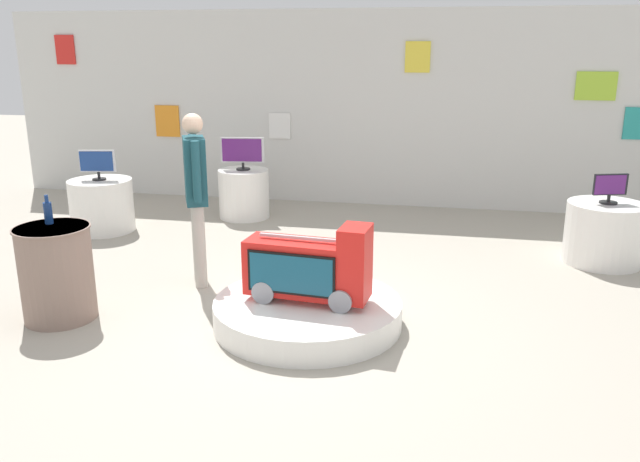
{
  "coord_description": "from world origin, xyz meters",
  "views": [
    {
      "loc": [
        1.28,
        -5.1,
        2.34
      ],
      "look_at": [
        0.15,
        0.54,
        0.67
      ],
      "focal_mm": 35.97,
      "sensor_mm": 36.0,
      "label": 1
    }
  ],
  "objects_px": {
    "display_pedestal_right_rear": "(102,206)",
    "display_pedestal_left_rear": "(244,194)",
    "display_pedestal_center_rear": "(604,233)",
    "shopper_browsing_near_truck": "(196,187)",
    "tv_on_left_rear": "(242,152)",
    "bottle_on_side_table": "(48,212)",
    "tv_on_right_rear": "(97,163)",
    "novelty_firetruck_tv": "(309,270)",
    "side_table_round": "(57,272)",
    "tv_on_center_rear": "(610,187)",
    "main_display_pedestal": "(308,312)"
  },
  "relations": [
    {
      "from": "display_pedestal_right_rear",
      "to": "shopper_browsing_near_truck",
      "type": "distance_m",
      "value": 2.61
    },
    {
      "from": "novelty_firetruck_tv",
      "to": "tv_on_left_rear",
      "type": "relative_size",
      "value": 1.83
    },
    {
      "from": "tv_on_left_rear",
      "to": "side_table_round",
      "type": "distance_m",
      "value": 3.74
    },
    {
      "from": "display_pedestal_center_rear",
      "to": "tv_on_right_rear",
      "type": "distance_m",
      "value": 6.15
    },
    {
      "from": "novelty_firetruck_tv",
      "to": "tv_on_center_rear",
      "type": "height_order",
      "value": "tv_on_center_rear"
    },
    {
      "from": "novelty_firetruck_tv",
      "to": "display_pedestal_left_rear",
      "type": "distance_m",
      "value": 3.79
    },
    {
      "from": "side_table_round",
      "to": "shopper_browsing_near_truck",
      "type": "relative_size",
      "value": 0.49
    },
    {
      "from": "main_display_pedestal",
      "to": "display_pedestal_right_rear",
      "type": "distance_m",
      "value": 4.02
    },
    {
      "from": "tv_on_center_rear",
      "to": "display_pedestal_right_rear",
      "type": "xyz_separation_m",
      "value": [
        -6.12,
        0.08,
        -0.52
      ]
    },
    {
      "from": "tv_on_center_rear",
      "to": "shopper_browsing_near_truck",
      "type": "height_order",
      "value": "shopper_browsing_near_truck"
    },
    {
      "from": "bottle_on_side_table",
      "to": "display_pedestal_left_rear",
      "type": "bearing_deg",
      "value": 80.34
    },
    {
      "from": "main_display_pedestal",
      "to": "tv_on_left_rear",
      "type": "distance_m",
      "value": 3.85
    },
    {
      "from": "bottle_on_side_table",
      "to": "tv_on_right_rear",
      "type": "bearing_deg",
      "value": 111.27
    },
    {
      "from": "display_pedestal_center_rear",
      "to": "side_table_round",
      "type": "height_order",
      "value": "side_table_round"
    },
    {
      "from": "display_pedestal_center_rear",
      "to": "tv_on_center_rear",
      "type": "relative_size",
      "value": 2.28
    },
    {
      "from": "tv_on_center_rear",
      "to": "bottle_on_side_table",
      "type": "relative_size",
      "value": 1.45
    },
    {
      "from": "tv_on_left_rear",
      "to": "bottle_on_side_table",
      "type": "xyz_separation_m",
      "value": [
        -0.61,
        -3.57,
        0.01
      ]
    },
    {
      "from": "novelty_firetruck_tv",
      "to": "tv_on_right_rear",
      "type": "bearing_deg",
      "value": 144.23
    },
    {
      "from": "novelty_firetruck_tv",
      "to": "tv_on_left_rear",
      "type": "bearing_deg",
      "value": 116.31
    },
    {
      "from": "display_pedestal_right_rear",
      "to": "tv_on_center_rear",
      "type": "bearing_deg",
      "value": -0.79
    },
    {
      "from": "tv_on_left_rear",
      "to": "shopper_browsing_near_truck",
      "type": "distance_m",
      "value": 2.64
    },
    {
      "from": "side_table_round",
      "to": "bottle_on_side_table",
      "type": "xyz_separation_m",
      "value": [
        -0.08,
        0.1,
        0.52
      ]
    },
    {
      "from": "display_pedestal_right_rear",
      "to": "bottle_on_side_table",
      "type": "relative_size",
      "value": 3.16
    },
    {
      "from": "display_pedestal_center_rear",
      "to": "shopper_browsing_near_truck",
      "type": "distance_m",
      "value": 4.46
    },
    {
      "from": "tv_on_left_rear",
      "to": "shopper_browsing_near_truck",
      "type": "height_order",
      "value": "shopper_browsing_near_truck"
    },
    {
      "from": "tv_on_left_rear",
      "to": "display_pedestal_left_rear",
      "type": "bearing_deg",
      "value": 82.06
    },
    {
      "from": "tv_on_left_rear",
      "to": "shopper_browsing_near_truck",
      "type": "xyz_separation_m",
      "value": [
        0.37,
        -2.61,
        0.07
      ]
    },
    {
      "from": "side_table_round",
      "to": "display_pedestal_center_rear",
      "type": "bearing_deg",
      "value": 26.9
    },
    {
      "from": "side_table_round",
      "to": "shopper_browsing_near_truck",
      "type": "bearing_deg",
      "value": 49.58
    },
    {
      "from": "display_pedestal_left_rear",
      "to": "shopper_browsing_near_truck",
      "type": "bearing_deg",
      "value": -81.92
    },
    {
      "from": "main_display_pedestal",
      "to": "tv_on_left_rear",
      "type": "bearing_deg",
      "value": 116.09
    },
    {
      "from": "tv_on_left_rear",
      "to": "tv_on_center_rear",
      "type": "distance_m",
      "value": 4.66
    },
    {
      "from": "display_pedestal_right_rear",
      "to": "display_pedestal_left_rear",
      "type": "bearing_deg",
      "value": 32.82
    },
    {
      "from": "display_pedestal_left_rear",
      "to": "display_pedestal_center_rear",
      "type": "xyz_separation_m",
      "value": [
        4.52,
        -1.11,
        0.0
      ]
    },
    {
      "from": "main_display_pedestal",
      "to": "novelty_firetruck_tv",
      "type": "distance_m",
      "value": 0.4
    },
    {
      "from": "bottle_on_side_table",
      "to": "display_pedestal_right_rear",
      "type": "bearing_deg",
      "value": 111.22
    },
    {
      "from": "main_display_pedestal",
      "to": "shopper_browsing_near_truck",
      "type": "height_order",
      "value": "shopper_browsing_near_truck"
    },
    {
      "from": "display_pedestal_left_rear",
      "to": "shopper_browsing_near_truck",
      "type": "distance_m",
      "value": 2.72
    },
    {
      "from": "novelty_firetruck_tv",
      "to": "tv_on_left_rear",
      "type": "xyz_separation_m",
      "value": [
        -1.68,
        3.39,
        0.42
      ]
    },
    {
      "from": "display_pedestal_right_rear",
      "to": "shopper_browsing_near_truck",
      "type": "height_order",
      "value": "shopper_browsing_near_truck"
    },
    {
      "from": "display_pedestal_center_rear",
      "to": "bottle_on_side_table",
      "type": "height_order",
      "value": "bottle_on_side_table"
    },
    {
      "from": "novelty_firetruck_tv",
      "to": "side_table_round",
      "type": "xyz_separation_m",
      "value": [
        -2.2,
        -0.28,
        -0.08
      ]
    },
    {
      "from": "main_display_pedestal",
      "to": "shopper_browsing_near_truck",
      "type": "bearing_deg",
      "value": 149.08
    },
    {
      "from": "main_display_pedestal",
      "to": "display_pedestal_right_rear",
      "type": "xyz_separation_m",
      "value": [
        -3.25,
        2.35,
        0.23
      ]
    },
    {
      "from": "tv_on_center_rear",
      "to": "tv_on_right_rear",
      "type": "distance_m",
      "value": 6.12
    },
    {
      "from": "side_table_round",
      "to": "shopper_browsing_near_truck",
      "type": "height_order",
      "value": "shopper_browsing_near_truck"
    },
    {
      "from": "tv_on_center_rear",
      "to": "display_pedestal_right_rear",
      "type": "relative_size",
      "value": 0.46
    },
    {
      "from": "novelty_firetruck_tv",
      "to": "bottle_on_side_table",
      "type": "bearing_deg",
      "value": -175.38
    },
    {
      "from": "novelty_firetruck_tv",
      "to": "tv_on_right_rear",
      "type": "height_order",
      "value": "tv_on_right_rear"
    },
    {
      "from": "display_pedestal_center_rear",
      "to": "side_table_round",
      "type": "xyz_separation_m",
      "value": [
        -5.05,
        -2.56,
        0.09
      ]
    }
  ]
}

